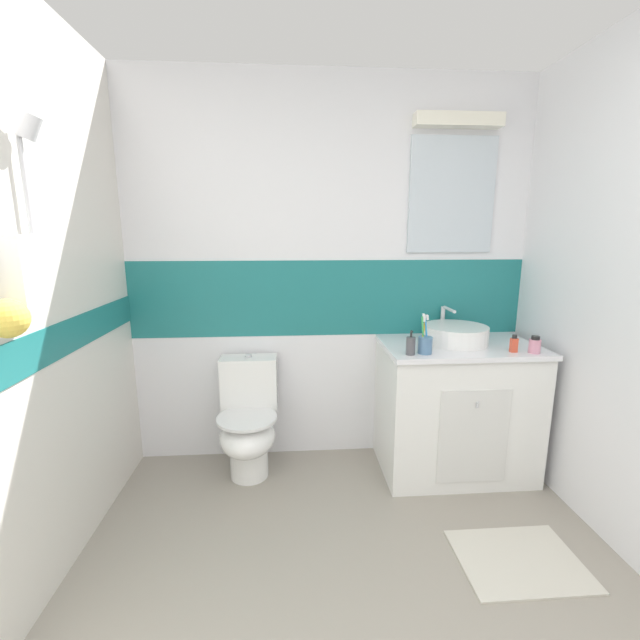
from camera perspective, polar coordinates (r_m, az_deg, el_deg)
ground_plane at (r=2.18m, az=4.85°, el=-33.18°), size 3.20×3.48×0.04m
wall_back_tiled at (r=2.80m, az=1.57°, el=6.41°), size 3.20×0.20×2.50m
vanity_cabinet at (r=2.87m, az=17.93°, el=-11.31°), size 0.94×0.60×0.85m
sink_basin at (r=2.74m, az=17.98°, el=-1.77°), size 0.39×0.44×0.20m
toilet at (r=2.75m, az=-9.76°, el=-13.57°), size 0.37×0.50×0.75m
toothbrush_cup at (r=2.45m, az=14.16°, el=-3.13°), size 0.08×0.08×0.23m
soap_dispenser at (r=2.40m, az=12.28°, el=-3.43°), size 0.05×0.05×0.14m
hair_gel_jar at (r=2.68m, az=27.29°, el=-3.09°), size 0.06×0.06×0.10m
perfume_flask_small at (r=2.65m, az=24.98°, el=-2.99°), size 0.04×0.03×0.10m
bath_mat at (r=2.47m, az=25.51°, el=-27.51°), size 0.57×0.43×0.01m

